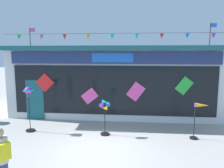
# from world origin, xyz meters

# --- Properties ---
(ground_plane) EXTENTS (80.00, 80.00, 0.00)m
(ground_plane) POSITION_xyz_m (0.00, 0.00, 0.00)
(ground_plane) COLOR #9E9B99
(kite_shop_building) EXTENTS (11.22, 5.76, 4.95)m
(kite_shop_building) POSITION_xyz_m (0.23, 5.68, 1.85)
(kite_shop_building) COLOR silver
(kite_shop_building) RESTS_ON ground_plane
(wind_spinner_far_left) EXTENTS (0.38, 0.38, 1.93)m
(wind_spinner_far_left) POSITION_xyz_m (-3.17, 1.60, 1.42)
(wind_spinner_far_left) COLOR black
(wind_spinner_far_left) RESTS_ON ground_plane
(wind_spinner_left) EXTENTS (0.44, 0.37, 1.48)m
(wind_spinner_left) POSITION_xyz_m (0.08, 1.46, 0.96)
(wind_spinner_left) COLOR black
(wind_spinner_left) RESTS_ON ground_plane
(wind_spinner_center_left) EXTENTS (0.67, 0.30, 1.44)m
(wind_spinner_center_left) POSITION_xyz_m (3.77, 1.39, 1.00)
(wind_spinner_center_left) COLOR black
(wind_spinner_center_left) RESTS_ON ground_plane
(person_mid_plaza) EXTENTS (0.47, 0.44, 1.68)m
(person_mid_plaza) POSITION_xyz_m (-1.77, -2.69, 0.89)
(person_mid_plaza) COLOR #333D56
(person_mid_plaza) RESTS_ON ground_plane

